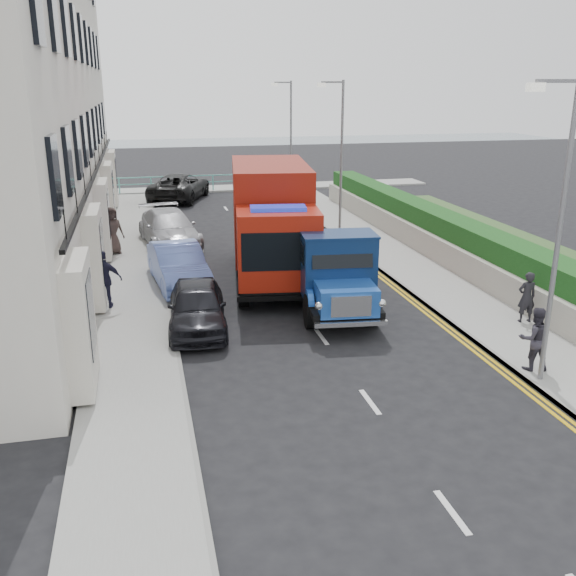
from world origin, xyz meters
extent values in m
plane|color=black|center=(0.00, 0.00, 0.00)|extent=(120.00, 120.00, 0.00)
cube|color=gray|center=(-5.20, 9.00, 0.06)|extent=(2.40, 38.00, 0.12)
cube|color=gray|center=(5.30, 9.00, 0.06)|extent=(2.60, 38.00, 0.12)
cube|color=gray|center=(0.00, 29.00, 0.06)|extent=(30.00, 2.50, 0.12)
plane|color=slate|center=(0.00, 60.00, 0.00)|extent=(120.00, 120.00, 0.00)
cube|color=beige|center=(-9.50, 13.00, 7.00)|extent=(6.00, 30.00, 14.00)
cube|color=black|center=(-6.35, 13.00, 3.60)|extent=(0.12, 28.00, 0.10)
cube|color=#B2AD9E|center=(6.60, 9.00, 0.55)|extent=(0.30, 28.00, 1.00)
cube|color=#154014|center=(7.30, 9.00, 0.95)|extent=(1.20, 28.00, 1.70)
cube|color=#59B2A5|center=(0.00, 28.20, 1.08)|extent=(13.00, 0.08, 0.06)
cube|color=#59B2A5|center=(0.00, 28.20, 0.65)|extent=(13.00, 0.06, 0.05)
cylinder|color=slate|center=(4.30, -2.00, 3.50)|extent=(0.12, 0.12, 7.00)
cube|color=slate|center=(3.80, -2.00, 6.90)|extent=(1.00, 0.08, 0.08)
cube|color=beige|center=(3.30, -2.00, 6.78)|extent=(0.35, 0.18, 0.18)
cylinder|color=slate|center=(4.30, 14.00, 3.50)|extent=(0.12, 0.12, 7.00)
cube|color=slate|center=(3.80, 14.00, 6.90)|extent=(1.00, 0.08, 0.08)
cube|color=beige|center=(3.30, 14.00, 6.78)|extent=(0.35, 0.18, 0.18)
cylinder|color=slate|center=(4.30, 24.00, 3.50)|extent=(0.12, 0.12, 7.00)
cube|color=slate|center=(3.80, 24.00, 6.90)|extent=(1.00, 0.08, 0.08)
cube|color=beige|center=(3.30, 24.00, 6.78)|extent=(0.35, 0.18, 0.18)
cylinder|color=black|center=(-0.14, 2.76, 0.52)|extent=(0.39, 1.05, 1.03)
cylinder|color=black|center=(1.74, 2.55, 0.52)|extent=(0.39, 1.05, 1.03)
cylinder|color=black|center=(0.19, 5.75, 0.52)|extent=(0.39, 1.05, 1.03)
cylinder|color=black|center=(2.06, 5.54, 0.52)|extent=(0.39, 1.05, 1.03)
cube|color=black|center=(0.96, 4.15, 0.67)|extent=(2.58, 5.34, 0.19)
cube|color=#1F51AD|center=(0.75, 2.18, 1.05)|extent=(1.80, 1.57, 0.77)
cube|color=silver|center=(0.67, 1.46, 1.05)|extent=(1.13, 0.21, 0.59)
cube|color=#0E244D|center=(0.88, 3.40, 1.66)|extent=(2.27, 1.51, 1.88)
cube|color=black|center=(1.10, 5.43, 0.91)|extent=(2.56, 3.23, 0.13)
cylinder|color=black|center=(-1.72, 5.11, 0.59)|extent=(0.50, 1.22, 1.18)
cylinder|color=black|center=(0.51, 4.80, 0.59)|extent=(0.50, 1.22, 1.18)
cylinder|color=black|center=(-1.27, 8.41, 0.59)|extent=(0.50, 1.22, 1.18)
cylinder|color=black|center=(0.97, 8.10, 0.59)|extent=(0.50, 1.22, 1.18)
cylinder|color=black|center=(-0.95, 10.75, 0.59)|extent=(0.50, 1.22, 1.18)
cylinder|color=black|center=(1.29, 10.44, 0.59)|extent=(0.50, 1.22, 1.18)
cube|color=black|center=(-0.22, 7.72, 0.81)|extent=(3.47, 7.79, 0.27)
cube|color=maroon|center=(-0.61, 4.96, 1.93)|extent=(2.83, 2.37, 2.36)
cube|color=black|center=(-0.74, 3.98, 2.04)|extent=(2.35, 0.41, 1.18)
cube|color=maroon|center=(-0.06, 8.89, 2.47)|extent=(3.42, 5.90, 3.22)
imported|color=black|center=(-3.35, 3.42, 0.69)|extent=(1.95, 4.19, 1.39)
imported|color=#5F7ACD|center=(-3.60, 7.74, 0.75)|extent=(2.10, 4.70, 1.50)
imported|color=#A3A3A8|center=(-3.60, 13.82, 0.77)|extent=(2.85, 5.53, 1.53)
imported|color=black|center=(-2.36, 25.58, 0.81)|extent=(4.51, 6.41, 1.62)
imported|color=#BCBDC1|center=(3.07, 25.13, 0.64)|extent=(1.79, 3.84, 1.27)
imported|color=black|center=(6.10, 1.52, 0.88)|extent=(0.58, 0.40, 1.53)
imported|color=#33303B|center=(4.40, -1.46, 0.92)|extent=(0.87, 0.73, 1.60)
imported|color=#1B1B30|center=(-6.00, 5.62, 1.04)|extent=(1.11, 0.54, 1.83)
imported|color=#392D29|center=(-5.96, 12.49, 1.09)|extent=(1.12, 0.97, 1.94)
camera|label=1|loc=(-4.73, -14.23, 6.86)|focal=40.00mm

